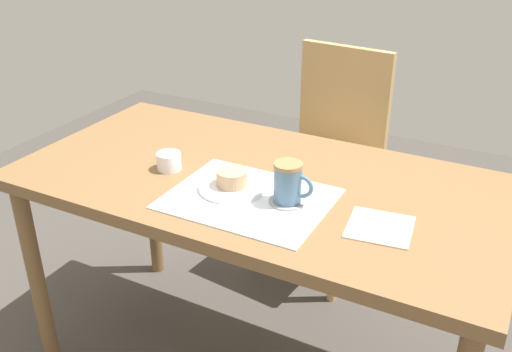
{
  "coord_description": "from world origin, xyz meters",
  "views": [
    {
      "loc": [
        0.65,
        -1.26,
        1.43
      ],
      "look_at": [
        0.04,
        -0.09,
        0.77
      ],
      "focal_mm": 40.0,
      "sensor_mm": 36.0,
      "label": 1
    }
  ],
  "objects_px": {
    "dining_table": "(259,201)",
    "pastry_plate": "(232,187)",
    "coffee_mug": "(289,182)",
    "sugar_bowl": "(169,161)",
    "wooden_chair": "(328,150)",
    "pastry": "(232,178)"
  },
  "relations": [
    {
      "from": "coffee_mug",
      "to": "sugar_bowl",
      "type": "relative_size",
      "value": 1.52
    },
    {
      "from": "dining_table",
      "to": "pastry_plate",
      "type": "bearing_deg",
      "value": -105.36
    },
    {
      "from": "dining_table",
      "to": "coffee_mug",
      "type": "xyz_separation_m",
      "value": [
        0.14,
        -0.1,
        0.14
      ]
    },
    {
      "from": "sugar_bowl",
      "to": "pastry_plate",
      "type": "bearing_deg",
      "value": -7.09
    },
    {
      "from": "sugar_bowl",
      "to": "wooden_chair",
      "type": "bearing_deg",
      "value": 76.48
    },
    {
      "from": "wooden_chair",
      "to": "coffee_mug",
      "type": "bearing_deg",
      "value": 109.87
    },
    {
      "from": "dining_table",
      "to": "pastry_plate",
      "type": "height_order",
      "value": "pastry_plate"
    },
    {
      "from": "wooden_chair",
      "to": "pastry",
      "type": "distance_m",
      "value": 0.86
    },
    {
      "from": "wooden_chair",
      "to": "sugar_bowl",
      "type": "bearing_deg",
      "value": 82.81
    },
    {
      "from": "coffee_mug",
      "to": "dining_table",
      "type": "bearing_deg",
      "value": 143.59
    },
    {
      "from": "dining_table",
      "to": "pastry_plate",
      "type": "relative_size",
      "value": 7.65
    },
    {
      "from": "wooden_chair",
      "to": "sugar_bowl",
      "type": "relative_size",
      "value": 12.79
    },
    {
      "from": "pastry",
      "to": "pastry_plate",
      "type": "bearing_deg",
      "value": 0.0
    },
    {
      "from": "pastry_plate",
      "to": "sugar_bowl",
      "type": "xyz_separation_m",
      "value": [
        -0.22,
        0.03,
        0.02
      ]
    },
    {
      "from": "wooden_chair",
      "to": "pastry",
      "type": "bearing_deg",
      "value": 98.69
    },
    {
      "from": "coffee_mug",
      "to": "sugar_bowl",
      "type": "xyz_separation_m",
      "value": [
        -0.39,
        0.03,
        -0.04
      ]
    },
    {
      "from": "pastry_plate",
      "to": "coffee_mug",
      "type": "bearing_deg",
      "value": 0.57
    },
    {
      "from": "pastry_plate",
      "to": "coffee_mug",
      "type": "xyz_separation_m",
      "value": [
        0.16,
        0.0,
        0.05
      ]
    },
    {
      "from": "pastry_plate",
      "to": "pastry",
      "type": "xyz_separation_m",
      "value": [
        0.0,
        0.0,
        0.03
      ]
    },
    {
      "from": "dining_table",
      "to": "pastry",
      "type": "bearing_deg",
      "value": -105.36
    },
    {
      "from": "dining_table",
      "to": "pastry_plate",
      "type": "xyz_separation_m",
      "value": [
        -0.03,
        -0.1,
        0.09
      ]
    },
    {
      "from": "pastry_plate",
      "to": "dining_table",
      "type": "bearing_deg",
      "value": 74.64
    }
  ]
}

